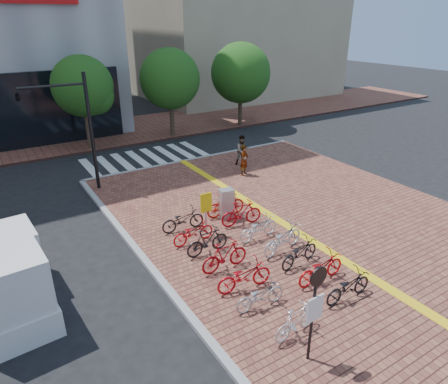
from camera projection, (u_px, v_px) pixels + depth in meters
ground at (285, 270)px, 14.03m from camera, size 120.00×120.00×0.00m
kerb_north at (197, 159)px, 24.76m from camera, size 14.00×0.25×0.15m
far_sidewalk at (105, 133)px, 30.27m from camera, size 70.00×8.00×0.15m
building_beige at (227, 9)px, 43.99m from camera, size 20.00×18.00×18.00m
crosswalk at (147, 158)px, 25.12m from camera, size 7.50×4.00×0.01m
street_trees at (184, 79)px, 28.37m from camera, size 16.20×4.60×6.35m
bike_0 at (296, 321)px, 10.78m from camera, size 1.59×0.59×0.94m
bike_1 at (260, 295)px, 11.83m from camera, size 1.68×0.69×0.86m
bike_2 at (244, 276)px, 12.62m from camera, size 1.95×0.88×0.99m
bike_3 at (225, 256)px, 13.60m from camera, size 1.79×0.51×1.08m
bike_4 at (207, 241)px, 14.54m from camera, size 1.73×0.52×1.03m
bike_5 at (193, 232)px, 15.26m from camera, size 1.77×0.69×0.91m
bike_6 at (183, 220)px, 16.16m from camera, size 1.85×0.76×0.95m
bike_7 at (348, 286)px, 12.17m from camera, size 1.80×0.65×0.94m
bike_8 at (321, 268)px, 13.00m from camera, size 1.91×0.68×1.00m
bike_9 at (299, 253)px, 13.91m from camera, size 1.86×0.87×0.94m
bike_10 at (283, 238)px, 14.68m from camera, size 2.11×1.06×1.06m
bike_11 at (258, 228)px, 15.54m from camera, size 1.86×0.76×0.96m
bike_12 at (241, 213)px, 16.55m from camera, size 1.87×0.81×1.09m
bike_13 at (226, 204)px, 17.32m from camera, size 1.84×0.67×1.08m
pedestrian_a at (244, 160)px, 21.77m from camera, size 0.74×0.66×1.69m
pedestrian_b at (243, 150)px, 23.31m from camera, size 0.98×0.84×1.75m
utility_box at (226, 204)px, 17.13m from camera, size 0.67×0.53×1.32m
yellow_sign at (206, 206)px, 15.53m from camera, size 0.49×0.11×1.81m
notice_sign at (315, 303)px, 9.46m from camera, size 0.52×0.12×2.81m
traffic_light_pole at (59, 114)px, 18.15m from camera, size 3.09×1.19×5.75m
box_truck at (9, 278)px, 11.69m from camera, size 2.12×4.33×2.44m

